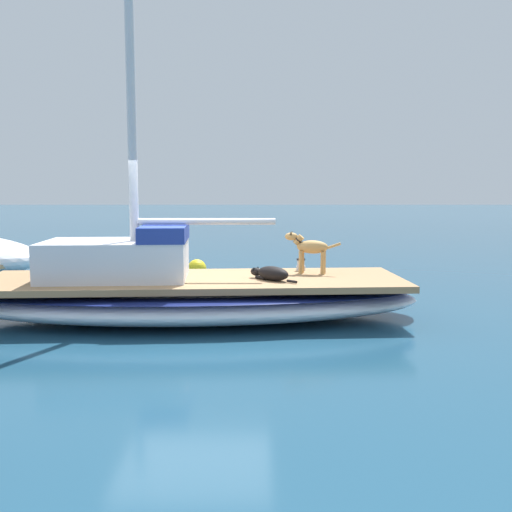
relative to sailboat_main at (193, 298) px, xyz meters
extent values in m
plane|color=navy|center=(0.00, 0.00, -0.34)|extent=(120.00, 120.00, 0.00)
ellipsoid|color=white|center=(0.00, 0.00, -0.06)|extent=(2.91, 7.33, 0.56)
ellipsoid|color=navy|center=(0.00, 0.00, 0.12)|extent=(2.93, 7.37, 0.08)
cube|color=#A37A51|center=(0.00, 0.00, 0.27)|extent=(2.43, 6.73, 0.10)
cylinder|color=silver|center=(-0.05, 0.90, 3.52)|extent=(0.14, 0.14, 6.38)
cylinder|color=silver|center=(-0.05, -0.20, 1.22)|extent=(0.10, 2.20, 0.10)
cube|color=silver|center=(-0.07, 1.20, 0.62)|extent=(1.53, 2.28, 0.60)
cube|color=navy|center=(-0.07, 0.43, 1.04)|extent=(1.37, 0.78, 0.24)
ellipsoid|color=tan|center=(0.46, -1.94, 0.77)|extent=(0.34, 0.56, 0.22)
cylinder|color=tan|center=(0.44, -1.74, 0.51)|extent=(0.07, 0.07, 0.38)
cylinder|color=tan|center=(0.57, -1.78, 0.51)|extent=(0.07, 0.07, 0.38)
cylinder|color=tan|center=(0.36, -2.10, 0.51)|extent=(0.07, 0.07, 0.38)
cylinder|color=tan|center=(0.48, -2.13, 0.51)|extent=(0.07, 0.07, 0.38)
cylinder|color=tan|center=(0.52, -1.71, 0.88)|extent=(0.15, 0.21, 0.19)
ellipsoid|color=tan|center=(0.55, -1.59, 0.94)|extent=(0.18, 0.24, 0.13)
cone|color=#45331C|center=(0.50, -1.58, 1.00)|extent=(0.05, 0.05, 0.06)
cone|color=#45331C|center=(0.59, -1.60, 1.00)|extent=(0.05, 0.05, 0.06)
torus|color=black|center=(0.52, -1.71, 0.88)|extent=(0.16, 0.15, 0.10)
cylinder|color=tan|center=(0.38, -2.29, 0.80)|extent=(0.10, 0.23, 0.12)
ellipsoid|color=black|center=(-0.26, -1.26, 0.43)|extent=(0.61, 0.61, 0.22)
ellipsoid|color=black|center=(0.00, -1.00, 0.42)|extent=(0.23, 0.23, 0.13)
cone|color=black|center=(-0.03, -0.97, 0.48)|extent=(0.05, 0.05, 0.05)
cone|color=black|center=(0.04, -1.03, 0.48)|extent=(0.05, 0.05, 0.05)
cylinder|color=black|center=(-0.15, -1.07, 0.35)|extent=(0.17, 0.17, 0.06)
cylinder|color=black|center=(-0.07, -1.15, 0.35)|extent=(0.17, 0.17, 0.06)
cylinder|color=black|center=(-0.53, -1.54, 0.35)|extent=(0.16, 0.16, 0.04)
cylinder|color=#B7B7BC|center=(0.82, -1.78, 0.36)|extent=(0.16, 0.16, 0.08)
cylinder|color=#B7B7BC|center=(0.82, -1.78, 0.45)|extent=(0.13, 0.13, 0.10)
cylinder|color=black|center=(0.82, -1.78, 0.52)|extent=(0.15, 0.15, 0.03)
sphere|color=yellow|center=(4.14, 0.35, -0.12)|extent=(0.44, 0.44, 0.44)
camera|label=1|loc=(-9.10, -0.98, 1.76)|focal=40.77mm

